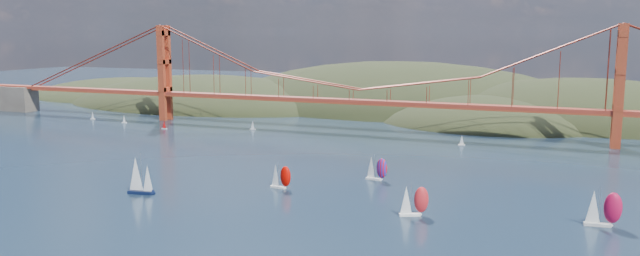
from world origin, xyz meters
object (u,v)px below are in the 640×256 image
at_px(racer_2, 603,208).
at_px(racer_rwb, 376,168).
at_px(racer_0, 280,176).
at_px(racer_1, 413,200).
at_px(sloop_navy, 139,176).

relative_size(racer_2, racer_rwb, 1.19).
bearing_deg(racer_0, racer_1, -7.78).
distance_m(racer_0, racer_1, 50.27).
relative_size(racer_1, racer_rwb, 1.05).
distance_m(sloop_navy, racer_2, 137.05).
height_order(racer_2, racer_rwb, racer_2).
bearing_deg(racer_1, racer_2, -13.75).
bearing_deg(racer_2, racer_rwb, 151.79).
bearing_deg(sloop_navy, racer_rwb, 25.81).
xyz_separation_m(sloop_navy, racer_2, (135.87, 17.99, -0.75)).
bearing_deg(racer_0, racer_2, 5.84).
bearing_deg(sloop_navy, racer_0, 21.14).
distance_m(racer_1, racer_rwb, 43.42).
relative_size(racer_1, racer_2, 0.89).
distance_m(racer_2, racer_rwb, 76.36).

